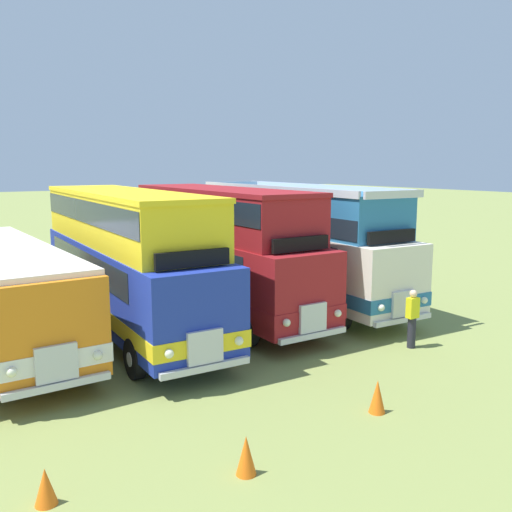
{
  "coord_description": "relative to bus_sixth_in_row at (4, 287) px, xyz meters",
  "views": [
    {
      "loc": [
        1.03,
        -17.08,
        5.32
      ],
      "look_at": [
        12.53,
        0.69,
        1.83
      ],
      "focal_mm": 39.27,
      "sensor_mm": 36.0,
      "label": 1
    }
  ],
  "objects": [
    {
      "name": "cone_near_end",
      "position": [
        -0.88,
        -8.84,
        -1.45
      ],
      "size": [
        0.36,
        0.36,
        0.61
      ],
      "primitive_type": "cone",
      "color": "orange",
      "rests_on": "ground"
    },
    {
      "name": "cone_far_end",
      "position": [
        2.23,
        -9.82,
        -1.4
      ],
      "size": [
        0.36,
        0.36,
        0.71
      ],
      "primitive_type": "cone",
      "color": "orange",
      "rests_on": "ground"
    },
    {
      "name": "bus_ninth_in_row",
      "position": [
        10.57,
        -0.04,
        0.61
      ],
      "size": [
        3.04,
        11.73,
        4.52
      ],
      "color": "silver",
      "rests_on": "ground"
    },
    {
      "name": "cone_mid_row",
      "position": [
        5.9,
        -9.28,
        -1.39
      ],
      "size": [
        0.36,
        0.36,
        0.73
      ],
      "primitive_type": "cone",
      "color": "orange",
      "rests_on": "ground"
    },
    {
      "name": "bus_sixth_in_row",
      "position": [
        0.0,
        0.0,
        0.0
      ],
      "size": [
        2.81,
        11.04,
        2.99
      ],
      "color": "orange",
      "rests_on": "ground"
    },
    {
      "name": "bus_seventh_in_row",
      "position": [
        3.53,
        -0.59,
        0.72
      ],
      "size": [
        2.95,
        11.29,
        4.49
      ],
      "color": "#1E339E",
      "rests_on": "ground"
    },
    {
      "name": "marshal_person",
      "position": [
        9.88,
        -6.68,
        -0.87
      ],
      "size": [
        0.36,
        0.24,
        1.73
      ],
      "color": "#23232D",
      "rests_on": "ground"
    },
    {
      "name": "bus_eighth_in_row",
      "position": [
        7.04,
        -0.53,
        0.71
      ],
      "size": [
        2.67,
        10.14,
        4.49
      ],
      "color": "maroon",
      "rests_on": "ground"
    }
  ]
}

